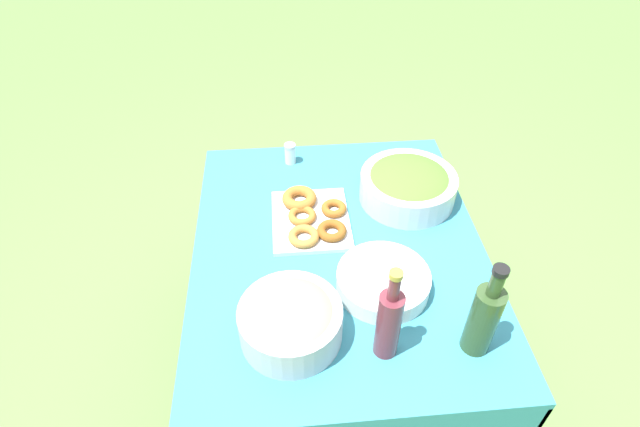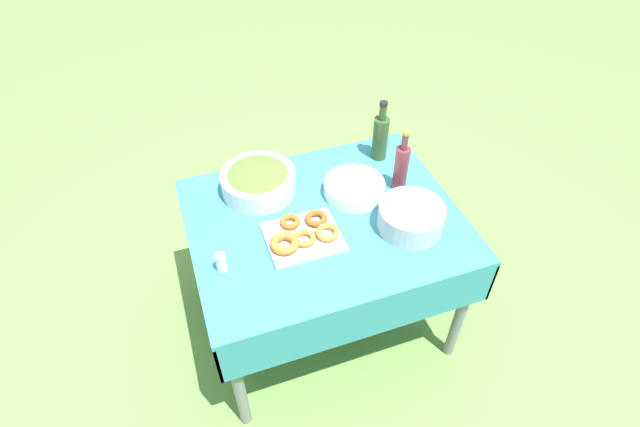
{
  "view_description": "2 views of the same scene",
  "coord_description": "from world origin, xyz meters",
  "px_view_note": "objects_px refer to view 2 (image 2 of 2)",
  "views": [
    {
      "loc": [
        -1.11,
        0.16,
        1.88
      ],
      "look_at": [
        0.04,
        0.06,
        0.84
      ],
      "focal_mm": 28.0,
      "sensor_mm": 36.0,
      "label": 1
    },
    {
      "loc": [
        0.53,
        1.43,
        2.23
      ],
      "look_at": [
        0.04,
        0.06,
        0.83
      ],
      "focal_mm": 28.0,
      "sensor_mm": 36.0,
      "label": 2
    }
  ],
  "objects_px": {
    "salad_bowl": "(258,180)",
    "pasta_bowl": "(411,215)",
    "donut_platter": "(302,235)",
    "olive_oil_bottle": "(380,136)",
    "wine_bottle": "(401,166)",
    "plate_stack": "(354,188)"
  },
  "relations": [
    {
      "from": "plate_stack",
      "to": "olive_oil_bottle",
      "type": "height_order",
      "value": "olive_oil_bottle"
    },
    {
      "from": "pasta_bowl",
      "to": "donut_platter",
      "type": "distance_m",
      "value": 0.46
    },
    {
      "from": "salad_bowl",
      "to": "olive_oil_bottle",
      "type": "distance_m",
      "value": 0.62
    },
    {
      "from": "donut_platter",
      "to": "wine_bottle",
      "type": "xyz_separation_m",
      "value": [
        -0.51,
        -0.16,
        0.1
      ]
    },
    {
      "from": "pasta_bowl",
      "to": "donut_platter",
      "type": "height_order",
      "value": "pasta_bowl"
    },
    {
      "from": "salad_bowl",
      "to": "olive_oil_bottle",
      "type": "height_order",
      "value": "olive_oil_bottle"
    },
    {
      "from": "olive_oil_bottle",
      "to": "salad_bowl",
      "type": "bearing_deg",
      "value": 4.62
    },
    {
      "from": "wine_bottle",
      "to": "plate_stack",
      "type": "bearing_deg",
      "value": -8.6
    },
    {
      "from": "pasta_bowl",
      "to": "wine_bottle",
      "type": "xyz_separation_m",
      "value": [
        -0.07,
        -0.24,
        0.05
      ]
    },
    {
      "from": "donut_platter",
      "to": "salad_bowl",
      "type": "bearing_deg",
      "value": -75.07
    },
    {
      "from": "salad_bowl",
      "to": "pasta_bowl",
      "type": "relative_size",
      "value": 1.22
    },
    {
      "from": "pasta_bowl",
      "to": "plate_stack",
      "type": "xyz_separation_m",
      "value": [
        0.14,
        -0.28,
        -0.04
      ]
    },
    {
      "from": "salad_bowl",
      "to": "plate_stack",
      "type": "bearing_deg",
      "value": 158.27
    },
    {
      "from": "olive_oil_bottle",
      "to": "pasta_bowl",
      "type": "bearing_deg",
      "value": 81.21
    },
    {
      "from": "donut_platter",
      "to": "olive_oil_bottle",
      "type": "height_order",
      "value": "olive_oil_bottle"
    },
    {
      "from": "pasta_bowl",
      "to": "plate_stack",
      "type": "bearing_deg",
      "value": -63.03
    },
    {
      "from": "salad_bowl",
      "to": "plate_stack",
      "type": "xyz_separation_m",
      "value": [
        -0.4,
        0.16,
        -0.03
      ]
    },
    {
      "from": "donut_platter",
      "to": "olive_oil_bottle",
      "type": "bearing_deg",
      "value": -142.64
    },
    {
      "from": "plate_stack",
      "to": "wine_bottle",
      "type": "bearing_deg",
      "value": 171.4
    },
    {
      "from": "donut_platter",
      "to": "plate_stack",
      "type": "relative_size",
      "value": 1.17
    },
    {
      "from": "pasta_bowl",
      "to": "plate_stack",
      "type": "relative_size",
      "value": 1.01
    },
    {
      "from": "plate_stack",
      "to": "wine_bottle",
      "type": "height_order",
      "value": "wine_bottle"
    }
  ]
}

